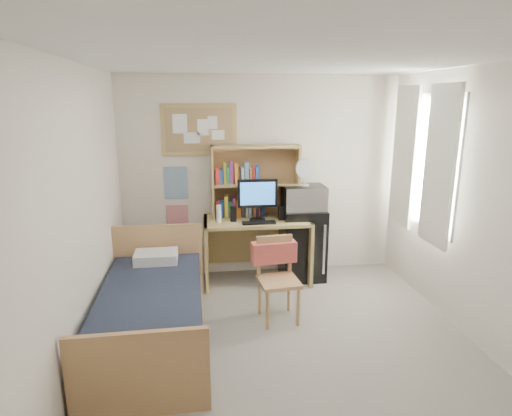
{
  "coord_description": "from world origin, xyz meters",
  "views": [
    {
      "loc": [
        -0.76,
        -3.38,
        2.28
      ],
      "look_at": [
        -0.18,
        1.2,
        1.11
      ],
      "focal_mm": 30.0,
      "sensor_mm": 36.0,
      "label": 1
    }
  ],
  "objects": [
    {
      "name": "floor",
      "position": [
        0.0,
        0.0,
        -0.01
      ],
      "size": [
        3.6,
        4.2,
        0.02
      ],
      "primitive_type": "cube",
      "color": "gray",
      "rests_on": "ground"
    },
    {
      "name": "ceiling",
      "position": [
        0.0,
        0.0,
        2.6
      ],
      "size": [
        3.6,
        4.2,
        0.02
      ],
      "primitive_type": "cube",
      "color": "white",
      "rests_on": "wall_back"
    },
    {
      "name": "wall_back",
      "position": [
        0.0,
        2.1,
        1.3
      ],
      "size": [
        3.6,
        0.04,
        2.6
      ],
      "primitive_type": "cube",
      "color": "white",
      "rests_on": "floor"
    },
    {
      "name": "wall_front",
      "position": [
        0.0,
        -2.1,
        1.3
      ],
      "size": [
        3.6,
        0.04,
        2.6
      ],
      "primitive_type": "cube",
      "color": "white",
      "rests_on": "floor"
    },
    {
      "name": "wall_left",
      "position": [
        -1.8,
        0.0,
        1.3
      ],
      "size": [
        0.04,
        4.2,
        2.6
      ],
      "primitive_type": "cube",
      "color": "white",
      "rests_on": "floor"
    },
    {
      "name": "wall_right",
      "position": [
        1.8,
        0.0,
        1.3
      ],
      "size": [
        0.04,
        4.2,
        2.6
      ],
      "primitive_type": "cube",
      "color": "white",
      "rests_on": "floor"
    },
    {
      "name": "window_unit",
      "position": [
        1.75,
        1.2,
        1.6
      ],
      "size": [
        0.1,
        1.4,
        1.7
      ],
      "primitive_type": "cube",
      "color": "white",
      "rests_on": "wall_right"
    },
    {
      "name": "curtain_left",
      "position": [
        1.72,
        0.8,
        1.6
      ],
      "size": [
        0.04,
        0.55,
        1.7
      ],
      "primitive_type": "cube",
      "color": "white",
      "rests_on": "wall_right"
    },
    {
      "name": "curtain_right",
      "position": [
        1.72,
        1.6,
        1.6
      ],
      "size": [
        0.04,
        0.55,
        1.7
      ],
      "primitive_type": "cube",
      "color": "white",
      "rests_on": "wall_right"
    },
    {
      "name": "bulletin_board",
      "position": [
        -0.78,
        2.08,
        1.92
      ],
      "size": [
        0.94,
        0.03,
        0.64
      ],
      "primitive_type": "cube",
      "color": "tan",
      "rests_on": "wall_back"
    },
    {
      "name": "poster_wave",
      "position": [
        -1.1,
        2.09,
        1.25
      ],
      "size": [
        0.3,
        0.01,
        0.42
      ],
      "primitive_type": "cube",
      "color": "#265C99",
      "rests_on": "wall_back"
    },
    {
      "name": "poster_japan",
      "position": [
        -1.1,
        2.09,
        0.78
      ],
      "size": [
        0.28,
        0.01,
        0.36
      ],
      "primitive_type": "cube",
      "color": "red",
      "rests_on": "wall_back"
    },
    {
      "name": "desk",
      "position": [
        -0.09,
        1.75,
        0.41
      ],
      "size": [
        1.33,
        0.68,
        0.83
      ],
      "primitive_type": "cube",
      "rotation": [
        0.0,
        0.0,
        -0.01
      ],
      "color": "tan",
      "rests_on": "floor"
    },
    {
      "name": "desk_chair",
      "position": [
        0.0,
        0.7,
        0.45
      ],
      "size": [
        0.49,
        0.49,
        0.89
      ],
      "primitive_type": "cube",
      "rotation": [
        0.0,
        0.0,
        0.1
      ],
      "color": "tan",
      "rests_on": "floor"
    },
    {
      "name": "mini_fridge",
      "position": [
        0.51,
        1.81,
        0.47
      ],
      "size": [
        0.56,
        0.56,
        0.93
      ],
      "primitive_type": "cube",
      "rotation": [
        0.0,
        0.0,
        -0.01
      ],
      "color": "black",
      "rests_on": "floor"
    },
    {
      "name": "bed",
      "position": [
        -1.28,
        0.42,
        0.27
      ],
      "size": [
        1.02,
        1.99,
        0.54
      ],
      "primitive_type": "cube",
      "rotation": [
        0.0,
        0.0,
        0.02
      ],
      "color": "black",
      "rests_on": "floor"
    },
    {
      "name": "hutch",
      "position": [
        -0.09,
        1.9,
        1.28
      ],
      "size": [
        1.11,
        0.3,
        0.91
      ],
      "primitive_type": "cube",
      "rotation": [
        0.0,
        0.0,
        -0.01
      ],
      "color": "tan",
      "rests_on": "desk"
    },
    {
      "name": "monitor",
      "position": [
        -0.09,
        1.69,
        1.09
      ],
      "size": [
        0.49,
        0.04,
        0.52
      ],
      "primitive_type": "cube",
      "rotation": [
        0.0,
        0.0,
        -0.01
      ],
      "color": "black",
      "rests_on": "desk"
    },
    {
      "name": "keyboard",
      "position": [
        -0.1,
        1.55,
        0.84
      ],
      "size": [
        0.41,
        0.13,
        0.02
      ],
      "primitive_type": "cube",
      "rotation": [
        0.0,
        0.0,
        -0.01
      ],
      "color": "black",
      "rests_on": "desk"
    },
    {
      "name": "speaker_left",
      "position": [
        -0.39,
        1.69,
        0.92
      ],
      "size": [
        0.08,
        0.08,
        0.19
      ],
      "primitive_type": "cube",
      "rotation": [
        0.0,
        0.0,
        -0.01
      ],
      "color": "black",
      "rests_on": "desk"
    },
    {
      "name": "speaker_right",
      "position": [
        0.21,
        1.69,
        0.91
      ],
      "size": [
        0.07,
        0.07,
        0.17
      ],
      "primitive_type": "cube",
      "rotation": [
        0.0,
        0.0,
        -0.01
      ],
      "color": "black",
      "rests_on": "desk"
    },
    {
      "name": "water_bottle",
      "position": [
        -0.58,
        1.65,
        0.94
      ],
      "size": [
        0.06,
        0.06,
        0.22
      ],
      "primitive_type": "cylinder",
      "rotation": [
        0.0,
        0.0,
        -0.01
      ],
      "color": "silver",
      "rests_on": "desk"
    },
    {
      "name": "hoodie",
      "position": [
        -0.02,
        0.9,
        0.69
      ],
      "size": [
        0.49,
        0.2,
        0.23
      ],
      "primitive_type": "cube",
      "rotation": [
        0.0,
        0.0,
        0.1
      ],
      "color": "#D1574F",
      "rests_on": "desk_chair"
    },
    {
      "name": "microwave",
      "position": [
        0.51,
        1.79,
        1.08
      ],
      "size": [
        0.53,
        0.4,
        0.3
      ],
      "primitive_type": "cube",
      "rotation": [
        0.0,
        0.0,
        -0.01
      ],
      "color": "#BBBBC0",
      "rests_on": "mini_fridge"
    },
    {
      "name": "desk_fan",
      "position": [
        0.51,
        1.79,
        1.39
      ],
      "size": [
        0.26,
        0.26,
        0.32
      ],
      "primitive_type": "cylinder",
      "rotation": [
        0.0,
        0.0,
        -0.01
      ],
      "color": "silver",
      "rests_on": "microwave"
    },
    {
      "name": "pillow",
      "position": [
        -1.29,
        1.17,
        0.6
      ],
      "size": [
        0.47,
        0.33,
        0.11
      ],
      "primitive_type": "cube",
      "rotation": [
        0.0,
        0.0,
        0.02
      ],
      "color": "silver",
      "rests_on": "bed"
    }
  ]
}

